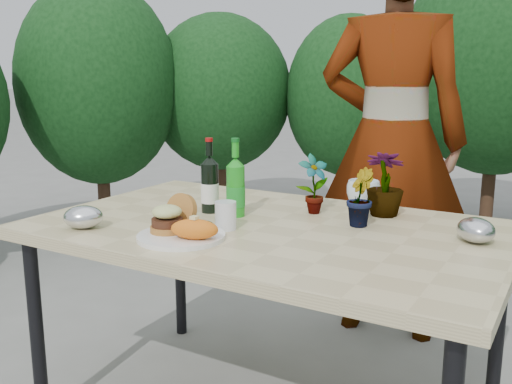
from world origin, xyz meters
The scene contains 17 objects.
patio_table centered at (0.00, 0.00, 0.69)m, with size 1.60×1.00×0.75m.
shrub_hedge centered at (0.12, 1.63, 1.14)m, with size 6.80×5.16×2.25m.
dinner_plate centered at (-0.15, -0.29, 0.76)m, with size 0.28×0.28×0.01m, color white.
burger_stack centered at (-0.21, -0.27, 0.81)m, with size 0.11×0.16×0.11m.
sweet_potato centered at (-0.08, -0.31, 0.80)m, with size 0.15×0.08×0.06m, color orange.
grilled_veg centered at (-0.14, -0.20, 0.78)m, with size 0.08×0.05×0.03m.
wine_bottle centered at (-0.28, 0.05, 0.85)m, with size 0.07×0.07×0.28m.
sparkling_water centered at (-0.16, 0.05, 0.86)m, with size 0.07×0.07×0.29m.
plastic_cup centered at (-0.09, -0.12, 0.80)m, with size 0.07×0.07×0.10m, color silver.
seedling_left centered at (0.07, 0.23, 0.86)m, with size 0.12×0.08×0.22m, color #25551D.
seedling_mid centered at (0.27, 0.15, 0.85)m, with size 0.11×0.09×0.20m, color #1E511C.
seedling_right centered at (0.31, 0.33, 0.87)m, with size 0.13×0.13×0.24m, color #28501B.
blue_bowl centered at (0.19, 0.44, 0.80)m, with size 0.13×0.13×0.10m, color white.
foil_packet_left centered at (-0.51, -0.36, 0.79)m, with size 0.13×0.11×0.08m, color silver.
foil_packet_right centered at (0.66, 0.14, 0.79)m, with size 0.13×0.11×0.08m, color #B0B2B7.
person centered at (0.13, 0.98, 0.95)m, with size 0.70×0.46×1.91m, color #98674C.
terracotta_pot centered at (-1.36, 1.72, 0.07)m, with size 0.17×0.17×0.14m.
Camera 1 is at (0.93, -1.67, 1.26)m, focal length 40.00 mm.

